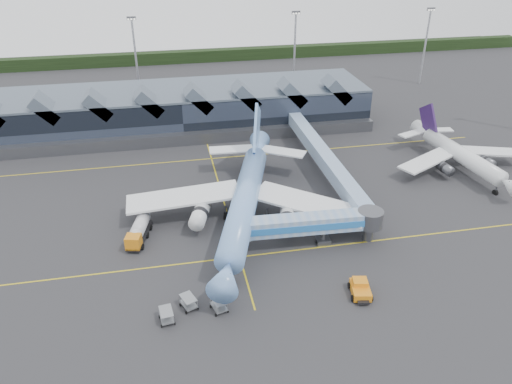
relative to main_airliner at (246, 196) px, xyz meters
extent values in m
plane|color=#2D2D2F|center=(-2.95, -2.59, -4.51)|extent=(260.00, 260.00, 0.00)
cube|color=gold|center=(-2.95, -10.59, -4.50)|extent=(120.00, 0.25, 0.01)
cube|color=gold|center=(-2.95, 25.41, -4.50)|extent=(120.00, 0.25, 0.01)
cube|color=gold|center=(-2.95, 7.41, -4.50)|extent=(0.25, 60.00, 0.01)
cube|color=black|center=(-2.95, 107.41, -2.51)|extent=(260.00, 4.00, 4.00)
cube|color=black|center=(-7.95, 45.41, -0.01)|extent=(90.00, 20.00, 9.00)
cube|color=#4F5C6A|center=(-7.95, 45.41, 4.69)|extent=(90.00, 20.00, 0.60)
cube|color=#505157|center=(-7.95, 34.41, -3.21)|extent=(90.00, 2.50, 2.60)
cube|color=#4F5C6A|center=(-36.95, 38.41, 4.79)|extent=(6.43, 6.00, 6.43)
cube|color=#4F5C6A|center=(-25.95, 38.41, 4.79)|extent=(6.43, 6.00, 6.43)
cube|color=#4F5C6A|center=(-14.95, 38.41, 4.79)|extent=(6.43, 6.00, 6.43)
cube|color=#4F5C6A|center=(-3.95, 38.41, 4.79)|extent=(6.43, 6.00, 6.43)
cube|color=#4F5C6A|center=(7.05, 38.41, 4.79)|extent=(6.43, 6.00, 6.43)
cube|color=#4F5C6A|center=(18.05, 38.41, 4.79)|extent=(6.43, 6.00, 6.43)
cube|color=#4F5C6A|center=(29.05, 38.41, 4.79)|extent=(6.43, 6.00, 6.43)
cylinder|color=#9C9EA5|center=(-17.95, 69.41, 6.49)|extent=(0.56, 0.56, 22.00)
cube|color=#505157|center=(-17.95, 69.41, 17.49)|extent=(2.40, 0.50, 0.90)
cylinder|color=#9C9EA5|center=(27.05, 69.41, 6.49)|extent=(0.56, 0.56, 22.00)
cube|color=#505157|center=(27.05, 69.41, 17.49)|extent=(2.40, 0.50, 0.90)
cylinder|color=#9C9EA5|center=(67.05, 67.41, 6.49)|extent=(0.56, 0.56, 22.00)
cube|color=#505157|center=(67.05, 67.41, 17.49)|extent=(2.40, 0.50, 0.90)
cylinder|color=#739CE9|center=(-0.47, -1.48, 0.02)|extent=(14.19, 33.70, 4.20)
cone|color=#739CE9|center=(-6.43, -20.49, 0.02)|extent=(5.75, 6.82, 4.20)
cube|color=black|center=(-6.65, -21.18, 0.90)|extent=(1.62, 0.80, 0.48)
cone|color=#739CE9|center=(5.79, 18.45, 0.33)|extent=(6.33, 8.67, 4.20)
cube|color=white|center=(-10.28, 3.08, -0.72)|extent=(19.14, 6.51, 1.38)
cube|color=white|center=(10.20, -3.35, -0.72)|extent=(19.20, 16.20, 1.38)
cylinder|color=white|center=(-8.02, -1.66, -1.77)|extent=(4.23, 6.34, 2.60)
cylinder|color=white|center=(5.63, -5.94, -1.77)|extent=(4.23, 6.34, 2.60)
cube|color=#739CE9|center=(5.21, 16.59, 4.71)|extent=(3.69, 10.40, 11.56)
cube|color=white|center=(0.42, 18.60, 0.33)|extent=(8.93, 3.92, 0.28)
cube|color=white|center=(10.28, 15.51, 0.33)|extent=(9.23, 7.46, 0.28)
cylinder|color=#505157|center=(-5.27, -16.78, -3.29)|extent=(0.31, 0.31, 2.43)
cylinder|color=#505157|center=(-3.43, 0.97, -3.29)|extent=(0.31, 0.31, 2.43)
cylinder|color=#505157|center=(3.37, -1.16, -3.29)|extent=(0.31, 0.31, 2.43)
cylinder|color=black|center=(-5.27, -16.78, -4.07)|extent=(0.94, 1.63, 1.55)
cylinder|color=white|center=(46.01, 9.70, -1.10)|extent=(5.68, 22.31, 3.16)
cone|color=white|center=(47.50, -3.15, -1.10)|extent=(3.57, 4.12, 3.16)
cube|color=black|center=(47.56, -3.62, -0.44)|extent=(1.23, 0.47, 0.48)
cone|color=white|center=(44.45, 23.18, -0.87)|extent=(3.72, 5.38, 3.16)
cube|color=white|center=(38.56, 9.85, -1.66)|extent=(13.64, 9.20, 1.05)
cube|color=white|center=(53.23, 11.55, -1.66)|extent=(13.68, 6.61, 1.05)
cylinder|color=#505157|center=(41.30, 7.57, -2.45)|extent=(2.38, 3.99, 1.96)
cylinder|color=#505157|center=(51.08, 8.70, -2.45)|extent=(2.38, 3.99, 1.96)
cube|color=#2E1849|center=(44.60, 21.93, 2.05)|extent=(1.29, 7.10, 7.69)
cube|color=white|center=(41.03, 21.83, -0.87)|extent=(6.41, 4.19, 0.26)
cube|color=white|center=(48.09, 22.65, -0.87)|extent=(6.25, 2.96, 0.26)
cylinder|color=#505157|center=(47.21, -0.64, -3.60)|extent=(0.29, 0.29, 1.83)
cylinder|color=#505157|center=(43.24, 10.33, -3.60)|extent=(0.29, 0.29, 1.83)
cylinder|color=#505157|center=(48.57, 10.95, -3.60)|extent=(0.29, 0.29, 1.83)
cylinder|color=black|center=(47.21, -0.64, -4.18)|extent=(0.60, 1.22, 1.17)
cube|color=#7A9DCB|center=(7.90, -9.45, -0.55)|extent=(18.56, 3.62, 2.68)
cube|color=blue|center=(7.83, -10.88, -0.55)|extent=(18.44, 0.97, 1.11)
cube|color=#7A9DCB|center=(-2.24, -8.97, -0.55)|extent=(2.53, 3.06, 2.77)
cylinder|color=#505157|center=(10.66, -9.58, -2.53)|extent=(0.65, 0.65, 3.96)
cube|color=#505157|center=(10.66, -9.58, -4.09)|extent=(2.30, 1.95, 0.83)
cylinder|color=black|center=(9.74, -9.53, -4.19)|extent=(0.41, 0.85, 0.83)
cylinder|color=black|center=(11.58, -9.62, -4.19)|extent=(0.41, 0.85, 0.83)
cylinder|color=#505157|center=(18.04, -9.92, -0.55)|extent=(4.06, 4.06, 2.77)
cylinder|color=#505157|center=(18.04, -9.92, -2.53)|extent=(1.66, 1.66, 3.96)
cube|color=black|center=(-17.93, -2.66, -3.81)|extent=(4.22, 8.73, 0.47)
cube|color=orange|center=(-18.70, -5.76, -2.82)|extent=(2.68, 2.54, 2.06)
cube|color=black|center=(-18.88, -6.48, -2.35)|extent=(2.04, 0.63, 0.94)
cylinder|color=silver|center=(-17.66, -1.57, -2.54)|extent=(3.40, 5.80, 2.16)
sphere|color=silver|center=(-17.00, 1.07, -2.54)|extent=(2.06, 2.06, 2.06)
sphere|color=silver|center=(-18.31, -4.21, -2.54)|extent=(2.06, 2.06, 2.06)
cylinder|color=black|center=(-19.74, -5.11, -4.04)|extent=(0.54, 0.99, 0.94)
cylinder|color=black|center=(-17.47, -5.67, -4.04)|extent=(0.54, 0.99, 0.94)
cylinder|color=black|center=(-18.95, -1.92, -4.04)|extent=(0.54, 0.99, 0.94)
cylinder|color=black|center=(-16.68, -2.49, -4.04)|extent=(0.54, 0.99, 0.94)
cylinder|color=black|center=(-18.39, 0.35, -4.04)|extent=(0.54, 0.99, 0.94)
cylinder|color=black|center=(-16.11, -0.22, -4.04)|extent=(0.54, 0.99, 0.94)
cube|color=orange|center=(11.82, -22.31, -3.74)|extent=(3.13, 4.35, 1.10)
cube|color=orange|center=(11.95, -21.66, -2.91)|extent=(2.28, 2.10, 0.77)
cube|color=black|center=(11.43, -24.37, -4.01)|extent=(1.68, 1.16, 0.33)
cylinder|color=black|center=(10.33, -23.37, -4.07)|extent=(0.49, 0.93, 0.88)
cylinder|color=black|center=(12.82, -23.85, -4.07)|extent=(0.49, 0.93, 0.88)
cylinder|color=black|center=(10.83, -20.77, -4.07)|extent=(0.49, 0.93, 0.88)
cylinder|color=black|center=(13.32, -21.25, -4.07)|extent=(0.49, 0.93, 0.88)
cube|color=gray|center=(-11.47, -20.35, -3.89)|extent=(2.38, 2.89, 0.17)
cube|color=gray|center=(-11.47, -20.35, -2.81)|extent=(2.38, 2.89, 0.09)
cylinder|color=black|center=(-11.01, -19.20, -4.31)|extent=(0.27, 0.43, 0.41)
cube|color=gray|center=(-7.60, -21.62, -3.89)|extent=(2.19, 2.82, 0.17)
cube|color=gray|center=(-7.60, -21.62, -2.81)|extent=(2.19, 2.82, 0.09)
cylinder|color=black|center=(-7.02, -20.52, -4.31)|extent=(0.24, 0.43, 0.41)
cube|color=gray|center=(-14.43, -22.35, -3.89)|extent=(1.87, 2.66, 0.17)
cube|color=gray|center=(-14.43, -22.35, -2.81)|extent=(1.87, 2.66, 0.09)
cylinder|color=black|center=(-13.70, -21.35, -4.31)|extent=(0.18, 0.42, 0.41)
camera|label=1|loc=(-12.67, -71.63, 41.07)|focal=35.00mm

